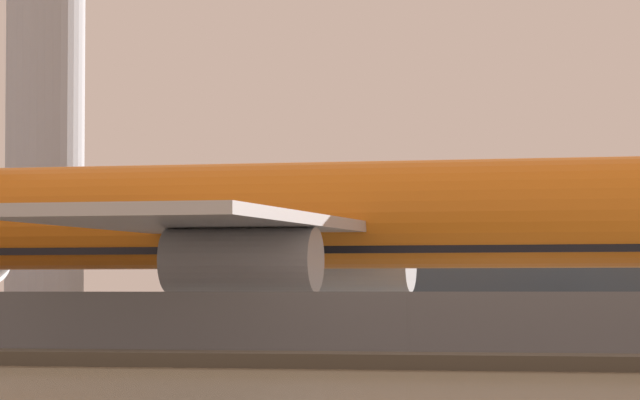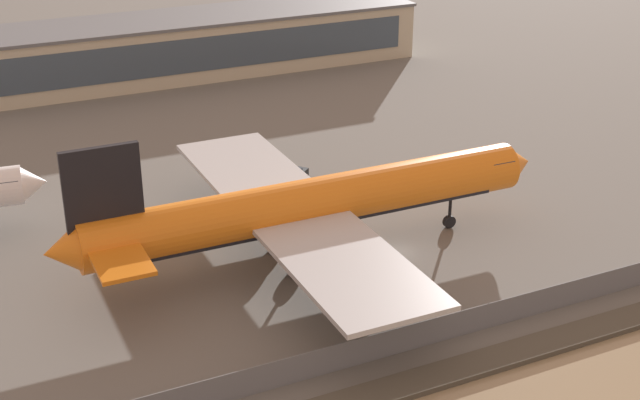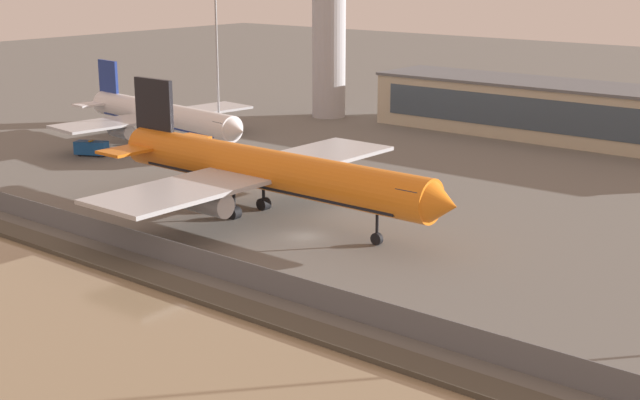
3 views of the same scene
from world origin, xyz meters
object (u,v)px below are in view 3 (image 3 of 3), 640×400
at_px(cargo_jet_orange, 263,170).
at_px(passenger_jet_white, 160,115).
at_px(baggage_tug, 400,191).
at_px(apron_light_mast_apron_west, 217,63).
at_px(ops_van, 91,148).

bearing_deg(cargo_jet_orange, passenger_jet_white, 153.51).
xyz_separation_m(passenger_jet_white, baggage_tug, (50.84, -3.11, -4.17)).
height_order(passenger_jet_white, apron_light_mast_apron_west, apron_light_mast_apron_west).
xyz_separation_m(baggage_tug, ops_van, (-52.85, -9.95, 0.47)).
distance_m(passenger_jet_white, baggage_tug, 51.10).
bearing_deg(cargo_jet_orange, ops_van, 169.26).
height_order(baggage_tug, ops_van, ops_van).
distance_m(passenger_jet_white, ops_van, 13.72).
relative_size(passenger_jet_white, baggage_tug, 12.27).
distance_m(cargo_jet_orange, baggage_tug, 20.60).
xyz_separation_m(passenger_jet_white, ops_van, (-2.01, -13.06, -3.70)).
bearing_deg(apron_light_mast_apron_west, ops_van, -119.15).
height_order(passenger_jet_white, baggage_tug, passenger_jet_white).
bearing_deg(passenger_jet_white, baggage_tug, -3.50).
bearing_deg(baggage_tug, apron_light_mast_apron_west, 168.51).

